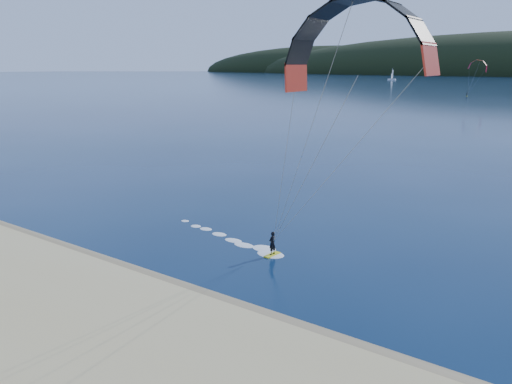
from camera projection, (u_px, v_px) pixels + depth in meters
ground at (78, 311)px, 25.72m from camera, size 1800.00×1800.00×0.00m
wet_sand at (142, 280)px, 29.28m from camera, size 220.00×2.50×0.10m
kitesurfer_near at (348, 89)px, 21.56m from camera, size 22.24×9.05×14.91m
kitesurfer_far at (477, 69)px, 195.44m from camera, size 7.69×4.69×13.38m
sailboat at (392, 79)px, 420.67m from camera, size 6.81×4.51×9.96m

